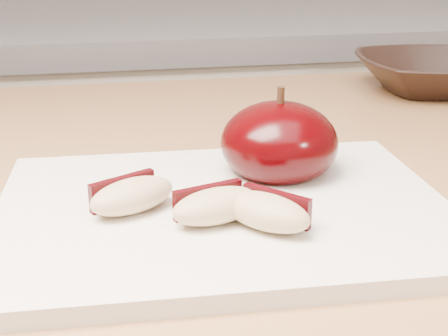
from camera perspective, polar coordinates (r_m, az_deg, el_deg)
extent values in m
cube|color=silver|center=(1.33, -9.48, -7.74)|extent=(2.40, 0.60, 0.90)
cube|color=slate|center=(1.18, -10.86, 12.74)|extent=(2.40, 0.62, 0.04)
cube|color=#AD7B4B|center=(0.51, -9.16, -2.63)|extent=(1.64, 0.64, 0.04)
cube|color=silver|center=(0.42, 0.00, -3.98)|extent=(0.31, 0.23, 0.01)
ellipsoid|color=black|center=(0.46, 5.07, 2.30)|extent=(0.10, 0.10, 0.06)
cylinder|color=black|center=(0.45, 5.21, 6.61)|extent=(0.01, 0.01, 0.01)
ellipsoid|color=tan|center=(0.40, -8.37, -2.51)|extent=(0.07, 0.05, 0.02)
cube|color=black|center=(0.41, -9.27, -2.08)|extent=(0.04, 0.03, 0.02)
ellipsoid|color=tan|center=(0.38, -0.65, -3.48)|extent=(0.07, 0.04, 0.02)
cube|color=black|center=(0.39, -1.49, -2.93)|extent=(0.05, 0.02, 0.02)
ellipsoid|color=tan|center=(0.38, 3.83, -4.01)|extent=(0.06, 0.06, 0.02)
cube|color=black|center=(0.39, 4.81, -3.48)|extent=(0.04, 0.04, 0.02)
imported|color=black|center=(0.79, 18.40, 8.18)|extent=(0.19, 0.19, 0.04)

